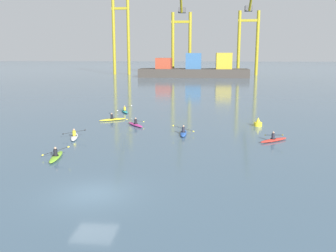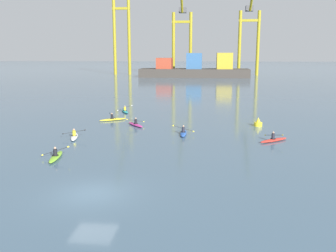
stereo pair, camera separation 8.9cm
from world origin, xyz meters
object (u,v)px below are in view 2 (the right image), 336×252
Objects in this scene: gantry_crane_east_mid at (250,29)px; kayak_teal at (125,111)px; kayak_yellow at (113,119)px; container_barge at (195,69)px; channel_buoy at (258,123)px; kayak_lime at (56,156)px; kayak_blue at (183,133)px; kayak_red at (274,140)px; gantry_crane_west at (121,22)px; gantry_crane_west_mid at (182,32)px; kayak_magenta at (135,124)px; kayak_white at (74,136)px.

kayak_teal is at bearing -106.22° from gantry_crane_east_mid.
gantry_crane_east_mid reaches higher than kayak_yellow.
channel_buoy is at bearing -84.10° from container_barge.
gantry_crane_east_mid reaches higher than kayak_lime.
kayak_teal reaches higher than kayak_blue.
kayak_blue reaches higher than kayak_red.
channel_buoy is at bearing -26.62° from kayak_teal.
channel_buoy is at bearing -69.62° from gantry_crane_west.
channel_buoy reaches higher than kayak_teal.
gantry_crane_west is 105.97m from kayak_yellow.
kayak_yellow is at bearing -91.31° from gantry_crane_west_mid.
channel_buoy reaches higher than kayak_yellow.
kayak_lime is at bearing -105.13° from kayak_magenta.
channel_buoy is 20.12m from kayak_white.
container_barge is 11.29× the size of kayak_teal.
channel_buoy is at bearing 40.35° from kayak_lime.
container_barge is 91.39m from kayak_magenta.
gantry_crane_east_mid is 10.73× the size of kayak_blue.
kayak_white is (-28.92, -110.91, -16.86)m from gantry_crane_east_mid.
kayak_magenta is at bearing -175.41° from channel_buoy.
gantry_crane_west is 112.47m from channel_buoy.
gantry_crane_east_mid is at bearing 0.38° from gantry_crane_west_mid.
kayak_white and kayak_yellow have the same top height.
gantry_crane_west_mid is 10.35× the size of kayak_teal.
gantry_crane_west_mid reaches higher than kayak_lime.
container_barge is 1.04× the size of gantry_crane_east_mid.
gantry_crane_west is 49.06m from gantry_crane_east_mid.
kayak_red is at bearing -42.44° from kayak_teal.
kayak_lime is at bearing -79.94° from gantry_crane_west.
kayak_blue reaches higher than kayak_white.
kayak_teal is at bearing 137.56° from kayak_red.
container_barge is 38.12× the size of channel_buoy.
container_barge is at bearing 95.68° from kayak_red.
kayak_lime is at bearing -91.17° from kayak_yellow.
gantry_crane_east_mid is 115.85m from kayak_white.
kayak_lime is (21.05, -118.68, -19.87)m from gantry_crane_west.
kayak_white is 16.48m from kayak_teal.
container_barge reaches higher than kayak_yellow.
channel_buoy reaches higher than kayak_magenta.
gantry_crane_west is 12.51× the size of kayak_teal.
kayak_teal reaches higher than kayak_yellow.
kayak_yellow is at bearing 138.06° from kayak_magenta.
kayak_blue is 1.01× the size of kayak_teal.
channel_buoy is (14.86, -102.90, -16.05)m from gantry_crane_west_mid.
container_barge is at bearing 84.91° from kayak_yellow.
kayak_blue reaches higher than kayak_magenta.
kayak_lime is (-2.65, -117.78, -16.24)m from gantry_crane_west_mid.
gantry_crane_west is at bearing 105.61° from kayak_blue.
gantry_crane_west is at bearing 154.96° from container_barge.
channel_buoy is (9.31, -90.14, -2.41)m from container_barge.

